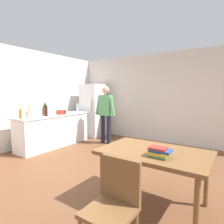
# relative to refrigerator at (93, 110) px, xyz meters

# --- Properties ---
(ground_plane) EXTENTS (14.00, 14.00, 0.00)m
(ground_plane) POSITION_rel_refrigerator_xyz_m (1.90, -2.40, -0.90)
(ground_plane) COLOR brown
(wall_back) EXTENTS (6.40, 0.12, 2.70)m
(wall_back) POSITION_rel_refrigerator_xyz_m (1.90, 0.60, 0.45)
(wall_back) COLOR silver
(wall_back) RESTS_ON ground_plane
(wall_left) EXTENTS (0.12, 5.60, 2.70)m
(wall_left) POSITION_rel_refrigerator_xyz_m (-0.70, -2.20, 0.45)
(wall_left) COLOR silver
(wall_left) RESTS_ON ground_plane
(kitchen_counter) EXTENTS (0.64, 2.20, 0.90)m
(kitchen_counter) POSITION_rel_refrigerator_xyz_m (-0.10, -1.60, -0.45)
(kitchen_counter) COLOR white
(kitchen_counter) RESTS_ON ground_plane
(refrigerator) EXTENTS (0.70, 0.67, 1.80)m
(refrigerator) POSITION_rel_refrigerator_xyz_m (0.00, 0.00, 0.00)
(refrigerator) COLOR white
(refrigerator) RESTS_ON ground_plane
(person) EXTENTS (0.70, 0.22, 1.70)m
(person) POSITION_rel_refrigerator_xyz_m (0.95, -0.55, 0.08)
(person) COLOR #1E1E2D
(person) RESTS_ON ground_plane
(dining_table) EXTENTS (1.40, 0.90, 0.75)m
(dining_table) POSITION_rel_refrigerator_xyz_m (3.30, -2.70, -0.23)
(dining_table) COLOR brown
(dining_table) RESTS_ON ground_plane
(chair) EXTENTS (0.42, 0.42, 0.91)m
(chair) POSITION_rel_refrigerator_xyz_m (3.30, -3.67, -0.37)
(chair) COLOR brown
(chair) RESTS_ON ground_plane
(cooking_pot) EXTENTS (0.40, 0.28, 0.12)m
(cooking_pot) POSITION_rel_refrigerator_xyz_m (0.00, -1.41, 0.06)
(cooking_pot) COLOR red
(cooking_pot) RESTS_ON kitchen_counter
(utensil_jar) EXTENTS (0.11, 0.11, 0.32)m
(utensil_jar) POSITION_rel_refrigerator_xyz_m (-0.16, -2.32, 0.08)
(utensil_jar) COLOR tan
(utensil_jar) RESTS_ON kitchen_counter
(bottle_wine_green) EXTENTS (0.08, 0.08, 0.34)m
(bottle_wine_green) POSITION_rel_refrigerator_xyz_m (-0.33, -1.72, 0.15)
(bottle_wine_green) COLOR #1E5123
(bottle_wine_green) RESTS_ON kitchen_counter
(bottle_wine_dark) EXTENTS (0.08, 0.08, 0.34)m
(bottle_wine_dark) POSITION_rel_refrigerator_xyz_m (0.04, -1.95, 0.15)
(bottle_wine_dark) COLOR black
(bottle_wine_dark) RESTS_ON kitchen_counter
(bottle_oil_amber) EXTENTS (0.06, 0.06, 0.28)m
(bottle_oil_amber) POSITION_rel_refrigerator_xyz_m (-0.02, -2.61, 0.12)
(bottle_oil_amber) COLOR #996619
(bottle_oil_amber) RESTS_ON kitchen_counter
(bottle_water_clear) EXTENTS (0.07, 0.07, 0.30)m
(bottle_water_clear) POSITION_rel_refrigerator_xyz_m (-0.00, -0.75, 0.13)
(bottle_water_clear) COLOR silver
(bottle_water_clear) RESTS_ON kitchen_counter
(bottle_beer_brown) EXTENTS (0.06, 0.06, 0.26)m
(bottle_beer_brown) POSITION_rel_refrigerator_xyz_m (-0.12, -1.92, 0.11)
(bottle_beer_brown) COLOR #5B3314
(bottle_beer_brown) RESTS_ON kitchen_counter
(book_stack) EXTENTS (0.27, 0.21, 0.12)m
(book_stack) POSITION_rel_refrigerator_xyz_m (3.43, -2.88, -0.09)
(book_stack) COLOR #387A47
(book_stack) RESTS_ON dining_table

